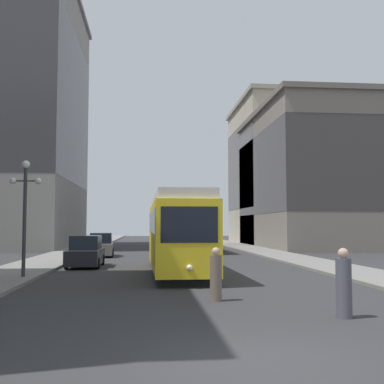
{
  "coord_description": "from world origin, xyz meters",
  "views": [
    {
      "loc": [
        -1.91,
        -8.64,
        2.41
      ],
      "look_at": [
        -0.11,
        10.39,
        3.76
      ],
      "focal_mm": 44.44,
      "sensor_mm": 36.0,
      "label": 1
    }
  ],
  "objects_px": {
    "transit_bus": "(197,230)",
    "pedestrian_crossing_near": "(344,285)",
    "parked_car_left_mid": "(101,246)",
    "streetcar": "(177,231)",
    "lamp_post_left_near": "(25,199)",
    "pedestrian_crossing_far": "(216,276)",
    "parked_car_left_near": "(86,252)"
  },
  "relations": [
    {
      "from": "pedestrian_crossing_near",
      "to": "pedestrian_crossing_far",
      "type": "height_order",
      "value": "pedestrian_crossing_near"
    },
    {
      "from": "streetcar",
      "to": "parked_car_left_near",
      "type": "bearing_deg",
      "value": 142.86
    },
    {
      "from": "streetcar",
      "to": "pedestrian_crossing_near",
      "type": "bearing_deg",
      "value": -74.42
    },
    {
      "from": "parked_car_left_near",
      "to": "pedestrian_crossing_far",
      "type": "xyz_separation_m",
      "value": [
        5.75,
        -13.0,
        -0.05
      ]
    },
    {
      "from": "parked_car_left_near",
      "to": "streetcar",
      "type": "bearing_deg",
      "value": -36.29
    },
    {
      "from": "transit_bus",
      "to": "parked_car_left_near",
      "type": "xyz_separation_m",
      "value": [
        -8.24,
        -16.24,
        -1.1
      ]
    },
    {
      "from": "pedestrian_crossing_far",
      "to": "parked_car_left_near",
      "type": "bearing_deg",
      "value": -13.04
    },
    {
      "from": "parked_car_left_mid",
      "to": "parked_car_left_near",
      "type": "bearing_deg",
      "value": -92.9
    },
    {
      "from": "transit_bus",
      "to": "parked_car_left_near",
      "type": "distance_m",
      "value": 18.24
    },
    {
      "from": "parked_car_left_mid",
      "to": "pedestrian_crossing_far",
      "type": "distance_m",
      "value": 23.02
    },
    {
      "from": "streetcar",
      "to": "transit_bus",
      "type": "height_order",
      "value": "streetcar"
    },
    {
      "from": "transit_bus",
      "to": "lamp_post_left_near",
      "type": "relative_size",
      "value": 2.44
    },
    {
      "from": "streetcar",
      "to": "lamp_post_left_near",
      "type": "height_order",
      "value": "lamp_post_left_near"
    },
    {
      "from": "streetcar",
      "to": "lamp_post_left_near",
      "type": "distance_m",
      "value": 7.63
    },
    {
      "from": "parked_car_left_mid",
      "to": "pedestrian_crossing_far",
      "type": "relative_size",
      "value": 2.65
    },
    {
      "from": "streetcar",
      "to": "parked_car_left_mid",
      "type": "relative_size",
      "value": 2.84
    },
    {
      "from": "transit_bus",
      "to": "pedestrian_crossing_near",
      "type": "bearing_deg",
      "value": -89.82
    },
    {
      "from": "pedestrian_crossing_near",
      "to": "lamp_post_left_near",
      "type": "height_order",
      "value": "lamp_post_left_near"
    },
    {
      "from": "pedestrian_crossing_near",
      "to": "pedestrian_crossing_far",
      "type": "distance_m",
      "value": 4.26
    },
    {
      "from": "streetcar",
      "to": "parked_car_left_mid",
      "type": "xyz_separation_m",
      "value": [
        -5.08,
        13.04,
        -1.26
      ]
    },
    {
      "from": "parked_car_left_near",
      "to": "lamp_post_left_near",
      "type": "bearing_deg",
      "value": -106.29
    },
    {
      "from": "parked_car_left_mid",
      "to": "lamp_post_left_near",
      "type": "distance_m",
      "value": 16.08
    },
    {
      "from": "lamp_post_left_near",
      "to": "pedestrian_crossing_far",
      "type": "bearing_deg",
      "value": -40.59
    },
    {
      "from": "streetcar",
      "to": "pedestrian_crossing_near",
      "type": "distance_m",
      "value": 12.91
    },
    {
      "from": "parked_car_left_near",
      "to": "parked_car_left_mid",
      "type": "relative_size",
      "value": 1.0
    },
    {
      "from": "transit_bus",
      "to": "lamp_post_left_near",
      "type": "distance_m",
      "value": 24.9
    },
    {
      "from": "parked_car_left_mid",
      "to": "pedestrian_crossing_near",
      "type": "bearing_deg",
      "value": -74.01
    },
    {
      "from": "streetcar",
      "to": "pedestrian_crossing_far",
      "type": "distance_m",
      "value": 9.37
    },
    {
      "from": "streetcar",
      "to": "parked_car_left_mid",
      "type": "height_order",
      "value": "streetcar"
    },
    {
      "from": "parked_car_left_mid",
      "to": "lamp_post_left_near",
      "type": "bearing_deg",
      "value": -99.79
    },
    {
      "from": "transit_bus",
      "to": "lamp_post_left_near",
      "type": "xyz_separation_m",
      "value": [
        -10.14,
        -22.68,
        1.62
      ]
    },
    {
      "from": "streetcar",
      "to": "transit_bus",
      "type": "bearing_deg",
      "value": 80.3
    }
  ]
}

